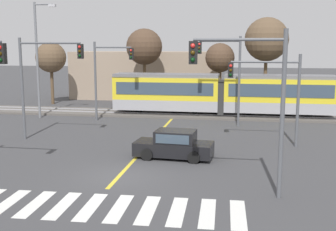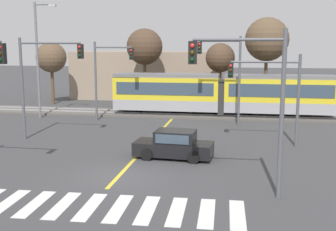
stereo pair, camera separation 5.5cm
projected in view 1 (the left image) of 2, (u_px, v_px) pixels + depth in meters
The scene contains 27 objects.
ground_plane at pixel (119, 177), 19.53m from camera, with size 200.00×200.00×0.00m, color #3D3D3F.
track_bed at pixel (175, 114), 36.75m from camera, with size 120.00×4.00×0.18m, color #56514C.
rail_near at pixel (174, 114), 36.02m from camera, with size 120.00×0.08×0.10m, color #939399.
rail_far at pixel (176, 111), 37.43m from camera, with size 120.00×0.08×0.10m, color #939399.
light_rail_tram at pixel (221, 93), 35.77m from camera, with size 18.50×2.64×3.43m.
crosswalk_stripe_2 at pixel (9, 202), 16.32m from camera, with size 0.56×2.80×0.01m, color silver.
crosswalk_stripe_3 at pixel (36, 204), 16.17m from camera, with size 0.56×2.80×0.01m, color silver.
crosswalk_stripe_4 at pixel (63, 205), 16.03m from camera, with size 0.56×2.80×0.01m, color silver.
crosswalk_stripe_5 at pixel (91, 207), 15.89m from camera, with size 0.56×2.80×0.01m, color silver.
crosswalk_stripe_6 at pixel (119, 208), 15.74m from camera, with size 0.56×2.80×0.01m, color silver.
crosswalk_stripe_7 at pixel (148, 210), 15.60m from camera, with size 0.56×2.80×0.01m, color silver.
crosswalk_stripe_8 at pixel (178, 211), 15.45m from camera, with size 0.56×2.80×0.01m, color silver.
crosswalk_stripe_9 at pixel (208, 213), 15.31m from camera, with size 0.56×2.80×0.01m, color silver.
crosswalk_stripe_10 at pixel (238, 214), 15.16m from camera, with size 0.56×2.80×0.01m, color silver.
lane_centre_line at pixel (150, 143), 26.32m from camera, with size 0.20×17.46×0.01m, color gold.
sedan_crossing at pixel (174, 145), 22.70m from camera, with size 4.32×2.15×1.52m.
traffic_light_far_right at pixel (226, 68), 31.29m from camera, with size 3.25×0.38×6.70m.
traffic_light_far_left at pixel (108, 70), 33.44m from camera, with size 3.25×0.38×6.31m.
traffic_light_mid_left at pixel (42, 72), 26.49m from camera, with size 4.25×0.38×6.51m.
traffic_light_near_right at pixel (252, 88), 16.32m from camera, with size 3.75×0.38×6.65m.
traffic_light_mid_right at pixel (272, 85), 25.00m from camera, with size 4.25×0.38×5.53m.
street_lamp_west at pixel (39, 54), 34.60m from camera, with size 1.91×0.28×9.48m.
bare_tree_far_west at pixel (51, 58), 43.03m from camera, with size 3.10×3.10×6.36m.
bare_tree_west at pixel (144, 47), 41.88m from camera, with size 3.60×3.60×7.69m.
bare_tree_east at pixel (220, 58), 40.97m from camera, with size 2.85×2.85×6.26m.
bare_tree_far_east at pixel (267, 40), 39.52m from camera, with size 4.11×4.11×8.64m.
building_backdrop_far at pixel (148, 75), 48.43m from camera, with size 16.79×6.00×5.32m, color gray.
Camera 1 is at (5.38, -18.15, 6.02)m, focal length 45.00 mm.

